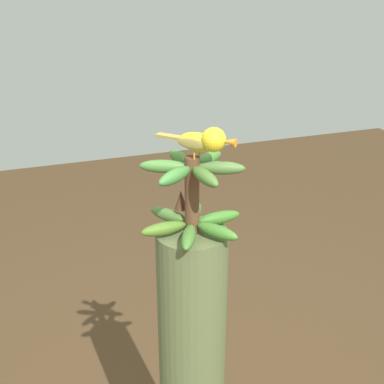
{
  "coord_description": "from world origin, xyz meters",
  "views": [
    {
      "loc": [
        1.18,
        -0.42,
        1.84
      ],
      "look_at": [
        0.0,
        0.0,
        1.3
      ],
      "focal_mm": 47.31,
      "sensor_mm": 36.0,
      "label": 1
    }
  ],
  "objects": [
    {
      "name": "banana_bunch",
      "position": [
        -0.0,
        -0.0,
        1.29
      ],
      "size": [
        0.28,
        0.3,
        0.22
      ],
      "color": "brown",
      "rests_on": "banana_tree"
    },
    {
      "name": "perched_bird",
      "position": [
        0.02,
        0.03,
        1.45
      ],
      "size": [
        0.18,
        0.17,
        0.09
      ],
      "color": "#C68933",
      "rests_on": "banana_bunch"
    }
  ]
}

